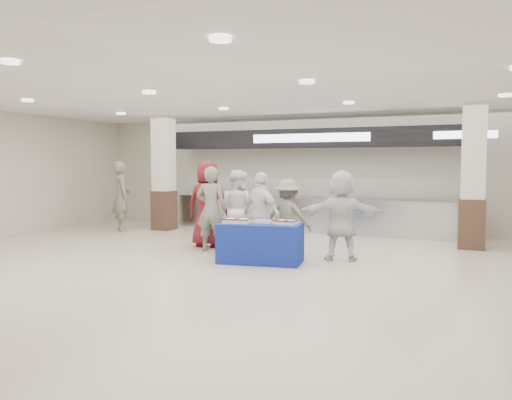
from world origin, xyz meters
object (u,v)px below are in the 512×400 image
at_px(sheet_cake_left, 237,220).
at_px(soldier_bg, 121,196).
at_px(sheet_cake_right, 286,221).
at_px(chef_tall, 237,210).
at_px(display_table, 260,243).
at_px(civilian_maroon, 208,204).
at_px(civilian_white, 341,215).
at_px(cupcake_tray, 262,221).
at_px(soldier_a, 211,209).
at_px(chef_short, 261,214).
at_px(soldier_b, 288,217).

bearing_deg(sheet_cake_left, soldier_bg, 151.04).
relative_size(sheet_cake_right, chef_tall, 0.26).
xyz_separation_m(display_table, civilian_maroon, (-1.78, 1.19, 0.59)).
xyz_separation_m(chef_tall, civilian_white, (2.41, -0.37, 0.01)).
bearing_deg(civilian_maroon, chef_tall, 172.18).
xyz_separation_m(display_table, cupcake_tray, (0.02, 0.05, 0.41)).
xyz_separation_m(sheet_cake_left, soldier_bg, (-4.81, 2.66, 0.17)).
bearing_deg(soldier_a, display_table, 144.97).
xyz_separation_m(sheet_cake_right, chef_short, (-0.72, 0.54, 0.06)).
height_order(chef_tall, soldier_b, chef_tall).
height_order(sheet_cake_left, chef_short, chef_short).
height_order(soldier_b, soldier_bg, soldier_bg).
relative_size(chef_tall, civilian_white, 0.99).
height_order(chef_tall, soldier_bg, soldier_bg).
distance_m(sheet_cake_right, soldier_bg, 6.24).
distance_m(chef_tall, civilian_white, 2.43).
bearing_deg(civilian_maroon, chef_short, 152.32).
bearing_deg(civilian_white, civilian_maroon, -21.59).
bearing_deg(soldier_bg, soldier_b, -154.27).
bearing_deg(sheet_cake_left, soldier_a, 141.18).
height_order(display_table, civilian_white, civilian_white).
bearing_deg(civilian_white, sheet_cake_left, 12.10).
bearing_deg(civilian_white, chef_short, -8.46).
bearing_deg(chef_short, soldier_bg, 3.34).
relative_size(sheet_cake_left, cupcake_tray, 1.31).
xyz_separation_m(display_table, chef_short, (-0.25, 0.64, 0.48)).
bearing_deg(sheet_cake_right, soldier_a, 162.72).
bearing_deg(chef_tall, sheet_cake_right, 151.81).
distance_m(chef_tall, soldier_b, 1.23).
height_order(sheet_cake_left, civilian_maroon, civilian_maroon).
distance_m(civilian_maroon, soldier_a, 0.61).
bearing_deg(soldier_a, civilian_maroon, -63.50).
height_order(display_table, chef_tall, chef_tall).
bearing_deg(soldier_bg, chef_short, -159.92).
height_order(soldier_b, civilian_white, civilian_white).
bearing_deg(cupcake_tray, sheet_cake_left, -163.05).
xyz_separation_m(civilian_maroon, civilian_white, (3.13, -0.36, -0.09)).
relative_size(chef_tall, chef_short, 1.02).
distance_m(soldier_a, chef_tall, 0.62).
bearing_deg(civilian_white, soldier_bg, -29.77).
bearing_deg(civilian_white, sheet_cake_right, 24.34).
height_order(chef_short, soldier_b, chef_short).
distance_m(display_table, civilian_white, 1.66).
xyz_separation_m(civilian_maroon, soldier_a, (0.35, -0.49, -0.06)).
height_order(display_table, cupcake_tray, cupcake_tray).
xyz_separation_m(sheet_cake_right, chef_tall, (-1.53, 1.08, 0.07)).
relative_size(cupcake_tray, civilian_white, 0.24).
distance_m(sheet_cake_right, cupcake_tray, 0.46).
bearing_deg(chef_tall, civilian_white, 178.56).
xyz_separation_m(soldier_a, chef_short, (1.18, -0.06, -0.05)).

